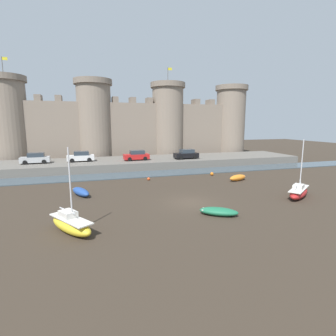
% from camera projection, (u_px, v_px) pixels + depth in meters
% --- Properties ---
extents(ground_plane, '(160.00, 160.00, 0.00)m').
position_uv_depth(ground_plane, '(190.00, 203.00, 24.34)').
color(ground_plane, '#382D23').
extents(water_channel, '(80.00, 4.50, 0.10)m').
position_uv_depth(water_channel, '(153.00, 174.00, 38.02)').
color(water_channel, '#3D4C56').
rests_on(water_channel, ground).
extents(quay_road, '(56.03, 10.00, 1.29)m').
position_uv_depth(quay_road, '(143.00, 163.00, 44.75)').
color(quay_road, '#666059').
rests_on(quay_road, ground).
extents(castle, '(51.08, 7.05, 18.38)m').
position_uv_depth(castle, '(133.00, 124.00, 52.37)').
color(castle, gray).
rests_on(castle, ground).
extents(rowboat_midflat_right, '(2.98, 1.81, 0.77)m').
position_uv_depth(rowboat_midflat_right, '(238.00, 178.00, 33.63)').
color(rowboat_midflat_right, orange).
rests_on(rowboat_midflat_right, ground).
extents(rowboat_midflat_left, '(2.25, 3.38, 0.79)m').
position_uv_depth(rowboat_midflat_left, '(81.00, 192.00, 26.64)').
color(rowboat_midflat_left, '#234793').
rests_on(rowboat_midflat_left, ground).
extents(rowboat_foreground_right, '(3.24, 2.69, 0.63)m').
position_uv_depth(rowboat_foreground_right, '(219.00, 211.00, 20.94)').
color(rowboat_foreground_right, '#1E6B47').
rests_on(rowboat_foreground_right, ground).
extents(sailboat_near_channel_left, '(3.41, 4.37, 5.79)m').
position_uv_depth(sailboat_near_channel_left, '(71.00, 224.00, 17.63)').
color(sailboat_near_channel_left, yellow).
rests_on(sailboat_near_channel_left, ground).
extents(sailboat_foreground_left, '(4.65, 3.81, 5.76)m').
position_uv_depth(sailboat_foreground_left, '(299.00, 192.00, 26.02)').
color(sailboat_foreground_left, red).
rests_on(sailboat_foreground_left, ground).
extents(mooring_buoy_near_shore, '(0.39, 0.39, 0.39)m').
position_uv_depth(mooring_buoy_near_shore, '(149.00, 179.00, 33.81)').
color(mooring_buoy_near_shore, '#E04C1E').
rests_on(mooring_buoy_near_shore, ground).
extents(mooring_buoy_mid_mud, '(0.47, 0.47, 0.47)m').
position_uv_depth(mooring_buoy_mid_mud, '(212.00, 174.00, 36.92)').
color(mooring_buoy_mid_mud, orange).
rests_on(mooring_buoy_mid_mud, ground).
extents(car_quay_centre_west, '(4.18, 2.03, 1.62)m').
position_uv_depth(car_quay_centre_west, '(35.00, 158.00, 39.38)').
color(car_quay_centre_west, '#B2B5B7').
rests_on(car_quay_centre_west, quay_road).
extents(car_quay_centre_east, '(4.18, 2.03, 1.62)m').
position_uv_depth(car_quay_centre_east, '(137.00, 155.00, 42.88)').
color(car_quay_centre_east, red).
rests_on(car_quay_centre_east, quay_road).
extents(car_quay_west, '(4.18, 2.03, 1.62)m').
position_uv_depth(car_quay_west, '(186.00, 154.00, 44.61)').
color(car_quay_west, black).
rests_on(car_quay_west, quay_road).
extents(car_quay_east, '(4.18, 2.03, 1.62)m').
position_uv_depth(car_quay_east, '(81.00, 157.00, 41.42)').
color(car_quay_east, silver).
rests_on(car_quay_east, quay_road).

